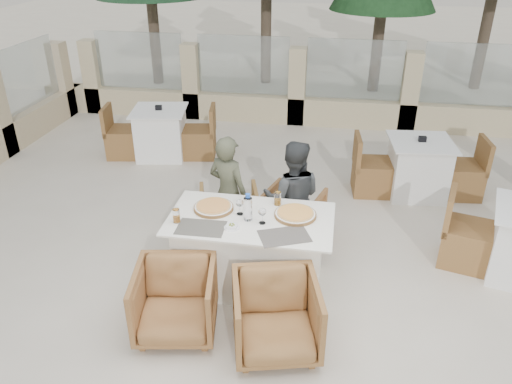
% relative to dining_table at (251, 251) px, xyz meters
% --- Properties ---
extents(ground, '(80.00, 80.00, 0.00)m').
position_rel_dining_table_xyz_m(ground, '(-0.03, 0.08, -0.39)').
color(ground, beige).
rests_on(ground, ground).
extents(sand_patch, '(30.00, 16.00, 0.01)m').
position_rel_dining_table_xyz_m(sand_patch, '(-0.03, 14.08, -0.38)').
color(sand_patch, beige).
rests_on(sand_patch, ground).
extents(perimeter_wall_far, '(10.00, 0.34, 1.60)m').
position_rel_dining_table_xyz_m(perimeter_wall_far, '(-0.03, 4.88, 0.42)').
color(perimeter_wall_far, '#CCBB90').
rests_on(perimeter_wall_far, ground).
extents(dining_table, '(1.60, 0.90, 0.77)m').
position_rel_dining_table_xyz_m(dining_table, '(0.00, 0.00, 0.00)').
color(dining_table, white).
rests_on(dining_table, ground).
extents(placemat_near_left, '(0.46, 0.31, 0.00)m').
position_rel_dining_table_xyz_m(placemat_near_left, '(-0.43, -0.26, 0.39)').
color(placemat_near_left, '#5A564D').
rests_on(placemat_near_left, dining_table).
extents(placemat_near_right, '(0.53, 0.45, 0.00)m').
position_rel_dining_table_xyz_m(placemat_near_right, '(0.36, -0.27, 0.39)').
color(placemat_near_right, '#5B544E').
rests_on(placemat_near_right, dining_table).
extents(pizza_left, '(0.41, 0.41, 0.05)m').
position_rel_dining_table_xyz_m(pizza_left, '(-0.40, 0.11, 0.41)').
color(pizza_left, '#CB5C1B').
rests_on(pizza_left, dining_table).
extents(pizza_right, '(0.42, 0.42, 0.05)m').
position_rel_dining_table_xyz_m(pizza_right, '(0.42, 0.11, 0.41)').
color(pizza_right, orange).
rests_on(pizza_right, dining_table).
extents(water_bottle, '(0.10, 0.10, 0.28)m').
position_rel_dining_table_xyz_m(water_bottle, '(-0.02, -0.03, 0.53)').
color(water_bottle, '#B6DCF0').
rests_on(water_bottle, dining_table).
extents(wine_glass_centre, '(0.10, 0.10, 0.18)m').
position_rel_dining_table_xyz_m(wine_glass_centre, '(-0.12, 0.06, 0.48)').
color(wine_glass_centre, silver).
rests_on(wine_glass_centre, dining_table).
extents(wine_glass_near, '(0.08, 0.08, 0.18)m').
position_rel_dining_table_xyz_m(wine_glass_near, '(0.13, -0.08, 0.48)').
color(wine_glass_near, white).
rests_on(wine_glass_near, dining_table).
extents(beer_glass_left, '(0.08, 0.08, 0.14)m').
position_rel_dining_table_xyz_m(beer_glass_left, '(-0.68, -0.19, 0.45)').
color(beer_glass_left, orange).
rests_on(beer_glass_left, dining_table).
extents(beer_glass_right, '(0.09, 0.09, 0.14)m').
position_rel_dining_table_xyz_m(beer_glass_right, '(0.22, 0.31, 0.46)').
color(beer_glass_right, orange).
rests_on(beer_glass_right, dining_table).
extents(olive_dish, '(0.13, 0.13, 0.04)m').
position_rel_dining_table_xyz_m(olive_dish, '(-0.14, -0.21, 0.41)').
color(olive_dish, white).
rests_on(olive_dish, dining_table).
extents(armchair_far_left, '(0.83, 0.84, 0.62)m').
position_rel_dining_table_xyz_m(armchair_far_left, '(-0.40, 0.79, -0.07)').
color(armchair_far_left, olive).
rests_on(armchair_far_left, ground).
extents(armchair_far_right, '(0.79, 0.81, 0.59)m').
position_rel_dining_table_xyz_m(armchair_far_right, '(0.32, 0.96, -0.09)').
color(armchair_far_right, '#905F34').
rests_on(armchair_far_right, ground).
extents(armchair_near_left, '(0.81, 0.83, 0.66)m').
position_rel_dining_table_xyz_m(armchair_near_left, '(-0.54, -0.80, -0.06)').
color(armchair_near_left, olive).
rests_on(armchair_near_left, ground).
extents(armchair_near_right, '(0.88, 0.89, 0.67)m').
position_rel_dining_table_xyz_m(armchair_near_right, '(0.37, -0.85, -0.05)').
color(armchair_near_right, olive).
rests_on(armchair_near_right, ground).
extents(diner_left, '(0.57, 0.48, 1.33)m').
position_rel_dining_table_xyz_m(diner_left, '(-0.38, 0.67, 0.28)').
color(diner_left, '#474A36').
rests_on(diner_left, ground).
extents(diner_right, '(0.68, 0.55, 1.33)m').
position_rel_dining_table_xyz_m(diner_right, '(0.34, 0.65, 0.28)').
color(diner_right, '#323537').
rests_on(diner_right, ground).
extents(bg_table_a, '(1.75, 1.08, 0.77)m').
position_rel_dining_table_xyz_m(bg_table_a, '(-2.00, 2.97, 0.00)').
color(bg_table_a, white).
rests_on(bg_table_a, ground).
extents(bg_table_b, '(1.71, 0.98, 0.77)m').
position_rel_dining_table_xyz_m(bg_table_b, '(1.87, 2.32, 0.00)').
color(bg_table_b, white).
rests_on(bg_table_b, ground).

